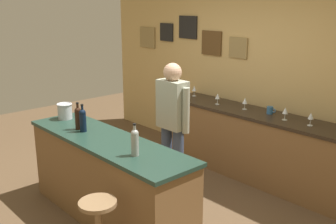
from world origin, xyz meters
TOP-DOWN VIEW (x-y plane):
  - ground_plane at (0.00, 0.00)m, footprint 10.00×10.00m
  - back_wall at (-0.02, 2.03)m, footprint 6.00×0.09m
  - bar_counter at (0.00, -0.40)m, footprint 2.25×0.60m
  - side_counter at (0.40, 1.65)m, footprint 2.78×0.56m
  - bartender at (0.05, 0.49)m, footprint 0.52×0.21m
  - wine_bottle_a at (-0.47, -0.44)m, footprint 0.07×0.07m
  - wine_bottle_b at (-0.37, -0.45)m, footprint 0.07×0.07m
  - wine_bottle_c at (0.57, -0.46)m, footprint 0.07×0.07m
  - ice_bucket at (-0.94, -0.35)m, footprint 0.19×0.19m
  - wine_glass_a at (-0.79, 1.73)m, footprint 0.07×0.07m
  - wine_glass_b at (-0.22, 1.60)m, footprint 0.07×0.07m
  - wine_glass_c at (0.20, 1.66)m, footprint 0.07×0.07m
  - wine_glass_d at (0.83, 1.62)m, footprint 0.07×0.07m
  - wine_glass_e at (1.15, 1.63)m, footprint 0.07×0.07m
  - coffee_mug at (0.56, 1.72)m, footprint 0.13×0.08m

SIDE VIEW (x-z plane):
  - ground_plane at x=0.00m, z-range 0.00..0.00m
  - side_counter at x=0.40m, z-range 0.00..0.90m
  - bar_counter at x=0.00m, z-range 0.00..0.92m
  - bartender at x=0.05m, z-range 0.13..1.75m
  - coffee_mug at x=0.56m, z-range 0.90..1.00m
  - wine_glass_a at x=-0.79m, z-range 0.93..1.09m
  - wine_glass_b at x=-0.22m, z-range 0.93..1.09m
  - wine_glass_c at x=0.20m, z-range 0.93..1.09m
  - wine_glass_d at x=0.83m, z-range 0.93..1.09m
  - wine_glass_e at x=1.15m, z-range 0.93..1.09m
  - ice_bucket at x=-0.94m, z-range 0.92..1.11m
  - wine_bottle_a at x=-0.47m, z-range 0.90..1.21m
  - wine_bottle_b at x=-0.37m, z-range 0.90..1.21m
  - wine_bottle_c at x=0.57m, z-range 0.90..1.21m
  - back_wall at x=-0.02m, z-range 0.00..2.80m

